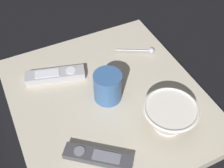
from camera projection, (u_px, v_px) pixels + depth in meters
ground_plane at (108, 104)px, 0.94m from camera, size 6.00×6.00×0.00m
table at (108, 100)px, 0.93m from camera, size 0.64×0.59×0.04m
cereal_bowl at (169, 116)px, 0.81m from camera, size 0.16×0.16×0.08m
coffee_mug at (109, 86)px, 0.88m from camera, size 0.11×0.09×0.10m
teaspoon at (146, 50)px, 1.05m from camera, size 0.07×0.13×0.02m
tv_remote_near at (98, 157)px, 0.76m from camera, size 0.15×0.17×0.02m
tv_remote_far at (55, 75)px, 0.96m from camera, size 0.10×0.20×0.03m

